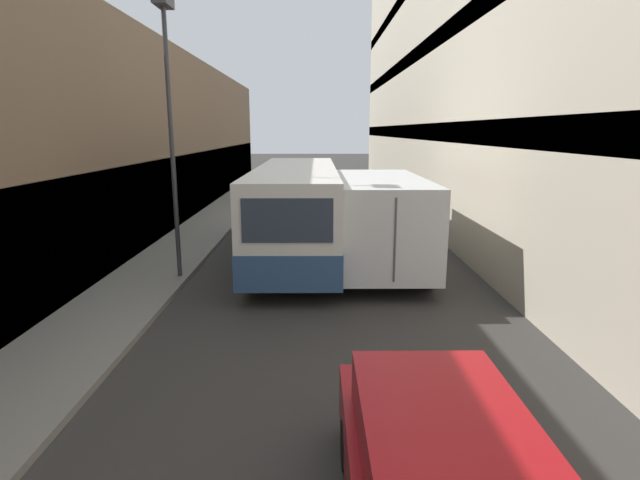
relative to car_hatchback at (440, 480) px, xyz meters
The scene contains 8 objects.
ground_plane 10.55m from the car_hatchback, 95.08° to the left, with size 150.00×150.00×0.00m, color #33302D.
sidewalk_left 12.02m from the car_hatchback, 119.18° to the left, with size 2.27×60.00×0.13m.
building_left_shopfront 13.50m from the car_hatchback, 127.66° to the left, with size 2.40×60.00×7.53m.
car_hatchback is the anchor object (origin of this frame).
bus 12.07m from the car_hatchback, 98.74° to the left, with size 2.52×10.48×2.92m.
box_truck 11.07m from the car_hatchback, 86.75° to the left, with size 2.47×8.34×2.74m.
panel_van 24.62m from the car_hatchback, 94.35° to the left, with size 1.93×4.36×2.02m.
street_lamp 11.22m from the car_hatchback, 118.62° to the left, with size 0.36×0.80×7.16m.
Camera 1 is at (-0.25, 0.34, 4.06)m, focal length 28.00 mm.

